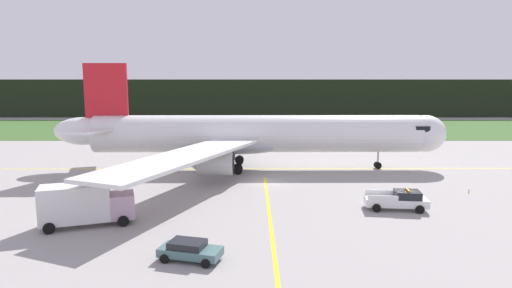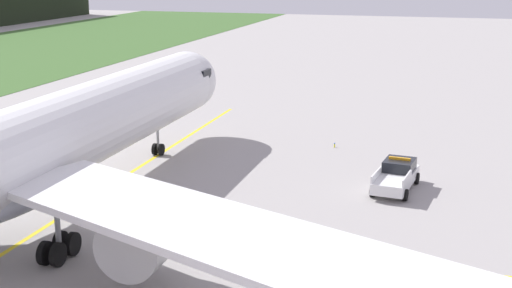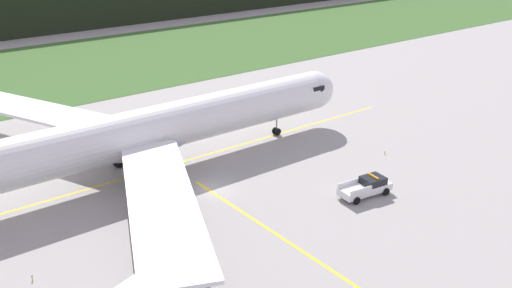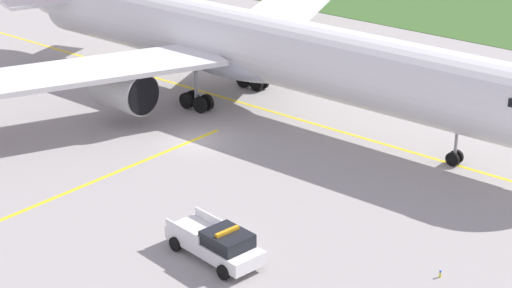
# 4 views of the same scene
# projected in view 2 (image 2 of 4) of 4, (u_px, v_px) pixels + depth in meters

# --- Properties ---
(ground) EXTENTS (320.00, 320.00, 0.00)m
(ground) POSITION_uv_depth(u_px,v_px,m) (176.00, 238.00, 37.69)
(ground) COLOR #999592
(taxiway_centerline_main) EXTENTS (68.18, 0.81, 0.01)m
(taxiway_centerline_main) POSITION_uv_depth(u_px,v_px,m) (39.00, 231.00, 38.74)
(taxiway_centerline_main) COLOR yellow
(taxiway_centerline_main) RESTS_ON ground
(taxiway_centerline_spur) EXTENTS (0.57, 35.76, 0.01)m
(taxiway_centerline_spur) POSITION_uv_depth(u_px,v_px,m) (479.00, 274.00, 33.41)
(taxiway_centerline_spur) COLOR yellow
(taxiway_centerline_spur) RESTS_ON ground
(airliner) EXTENTS (51.68, 52.50, 13.92)m
(airliner) POSITION_uv_depth(u_px,v_px,m) (23.00, 155.00, 36.76)
(airliner) COLOR silver
(airliner) RESTS_ON ground
(ops_pickup_truck) EXTENTS (5.72, 2.81, 1.94)m
(ops_pickup_truck) POSITION_uv_depth(u_px,v_px,m) (396.00, 176.00, 45.55)
(ops_pickup_truck) COLOR white
(ops_pickup_truck) RESTS_ON ground
(taxiway_edge_light_east) EXTENTS (0.12, 0.12, 0.38)m
(taxiway_edge_light_east) POSITION_uv_depth(u_px,v_px,m) (335.00, 145.00, 55.96)
(taxiway_edge_light_east) COLOR yellow
(taxiway_edge_light_east) RESTS_ON ground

